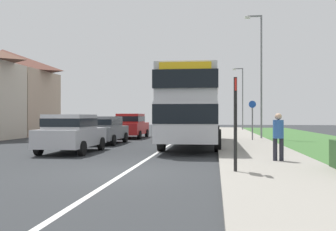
% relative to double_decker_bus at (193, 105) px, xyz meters
% --- Properties ---
extents(ground_plane, '(120.00, 120.00, 0.00)m').
position_rel_double_decker_bus_xyz_m(ground_plane, '(-1.33, -9.64, -2.14)').
color(ground_plane, '#2D3033').
extents(lane_marking_centre, '(0.14, 60.00, 0.01)m').
position_rel_double_decker_bus_xyz_m(lane_marking_centre, '(-1.33, -1.64, -2.14)').
color(lane_marking_centre, silver).
rests_on(lane_marking_centre, ground_plane).
extents(pavement_near_side, '(3.20, 68.00, 0.12)m').
position_rel_double_decker_bus_xyz_m(pavement_near_side, '(2.87, -3.64, -2.08)').
color(pavement_near_side, gray).
rests_on(pavement_near_side, ground_plane).
extents(double_decker_bus, '(2.80, 11.20, 3.70)m').
position_rel_double_decker_bus_xyz_m(double_decker_bus, '(0.00, 0.00, 0.00)').
color(double_decker_bus, '#BCBCC1').
rests_on(double_decker_bus, ground_plane).
extents(parked_car_silver, '(2.01, 4.09, 1.64)m').
position_rel_double_decker_bus_xyz_m(parked_car_silver, '(-4.97, -4.32, -1.24)').
color(parked_car_silver, '#B7B7BC').
rests_on(parked_car_silver, ground_plane).
extents(parked_car_grey, '(1.90, 4.38, 1.56)m').
position_rel_double_decker_bus_xyz_m(parked_car_grey, '(-5.06, 0.92, -1.28)').
color(parked_car_grey, slate).
rests_on(parked_car_grey, ground_plane).
extents(parked_car_red, '(1.94, 4.47, 1.75)m').
position_rel_double_decker_bus_xyz_m(parked_car_red, '(-4.82, 6.73, -1.19)').
color(parked_car_red, '#B21E1E').
rests_on(parked_car_red, ground_plane).
extents(pedestrian_at_stop, '(0.34, 0.34, 1.67)m').
position_rel_double_decker_bus_xyz_m(pedestrian_at_stop, '(3.18, -7.25, -1.17)').
color(pedestrian_at_stop, '#23232D').
rests_on(pedestrian_at_stop, ground_plane).
extents(bus_stop_sign, '(0.09, 0.52, 2.60)m').
position_rel_double_decker_bus_xyz_m(bus_stop_sign, '(1.67, -9.83, -0.60)').
color(bus_stop_sign, black).
rests_on(bus_stop_sign, ground_plane).
extents(cycle_route_sign, '(0.44, 0.08, 2.52)m').
position_rel_double_decker_bus_xyz_m(cycle_route_sign, '(3.41, 3.79, -0.72)').
color(cycle_route_sign, slate).
rests_on(cycle_route_sign, ground_plane).
extents(street_lamp_mid, '(1.14, 0.20, 8.25)m').
position_rel_double_decker_bus_xyz_m(street_lamp_mid, '(4.08, 5.75, 2.54)').
color(street_lamp_mid, slate).
rests_on(street_lamp_mid, ground_plane).
extents(street_lamp_far, '(1.14, 0.20, 6.79)m').
position_rel_double_decker_bus_xyz_m(street_lamp_far, '(4.00, 22.05, 1.79)').
color(street_lamp_far, slate).
rests_on(street_lamp_far, ground_plane).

